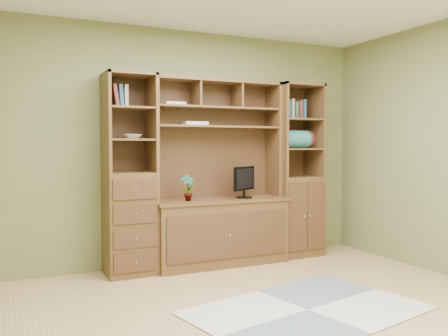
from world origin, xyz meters
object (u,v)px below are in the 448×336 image
center_hutch (220,172)px  right_tower (296,170)px  left_tower (130,174)px  monitor (244,176)px

center_hutch → right_tower: size_ratio=1.00×
left_tower → right_tower: same height
right_tower → center_hutch: bearing=-177.8°
monitor → center_hutch: bearing=142.5°
right_tower → monitor: size_ratio=4.19×
center_hutch → left_tower: (-1.00, 0.04, 0.00)m
center_hutch → right_tower: 1.03m
center_hutch → right_tower: (1.02, 0.04, 0.00)m
center_hutch → monitor: bearing=-7.0°
center_hutch → monitor: size_ratio=4.19×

